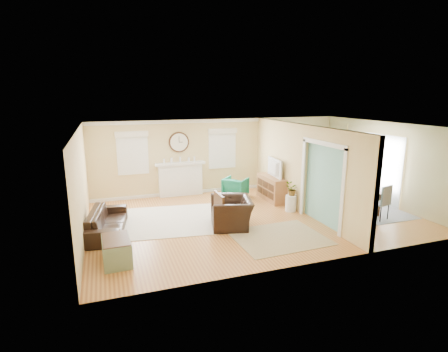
{
  "coord_description": "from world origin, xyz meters",
  "views": [
    {
      "loc": [
        -3.91,
        -8.69,
        3.41
      ],
      "look_at": [
        -0.8,
        0.3,
        1.2
      ],
      "focal_mm": 28.0,
      "sensor_mm": 36.0,
      "label": 1
    }
  ],
  "objects": [
    {
      "name": "dining_chair_e",
      "position": [
        3.86,
        -0.15,
        0.54
      ],
      "size": [
        0.42,
        0.42,
        0.92
      ],
      "color": "gray",
      "rests_on": "floor"
    },
    {
      "name": "window_left",
      "position": [
        -3.05,
        2.95,
        1.66
      ],
      "size": [
        1.05,
        0.13,
        1.42
      ],
      "color": "white",
      "rests_on": "wall_back"
    },
    {
      "name": "sofa",
      "position": [
        -3.98,
        0.11,
        0.3
      ],
      "size": [
        1.11,
        2.17,
        0.6
      ],
      "primitive_type": "imported",
      "rotation": [
        0.0,
        0.0,
        1.42
      ],
      "color": "black",
      "rests_on": "floor"
    },
    {
      "name": "ceiling",
      "position": [
        0.0,
        0.0,
        2.6
      ],
      "size": [
        9.0,
        6.0,
        0.02
      ],
      "primitive_type": "cube",
      "color": "white",
      "rests_on": "wall_back"
    },
    {
      "name": "wall_right",
      "position": [
        4.5,
        0.0,
        1.3
      ],
      "size": [
        0.02,
        6.0,
        2.6
      ],
      "primitive_type": "cube",
      "color": "tan",
      "rests_on": "ground"
    },
    {
      "name": "dining_chair_n",
      "position": [
        3.19,
        0.86,
        0.53
      ],
      "size": [
        0.47,
        0.47,
        0.9
      ],
      "color": "gray",
      "rests_on": "floor"
    },
    {
      "name": "green_chair",
      "position": [
        0.22,
        2.04,
        0.34
      ],
      "size": [
        1.04,
        1.04,
        0.68
      ],
      "primitive_type": "imported",
      "rotation": [
        0.0,
        0.0,
        2.36
      ],
      "color": "#086942",
      "rests_on": "floor"
    },
    {
      "name": "pendant",
      "position": [
        3.0,
        0.0,
        2.2
      ],
      "size": [
        0.3,
        0.3,
        0.55
      ],
      "color": "gold",
      "rests_on": "ceiling"
    },
    {
      "name": "trunk",
      "position": [
        -3.83,
        -1.62,
        0.26
      ],
      "size": [
        0.59,
        0.93,
        0.53
      ],
      "color": "gray",
      "rests_on": "floor"
    },
    {
      "name": "floor",
      "position": [
        0.0,
        0.0,
        0.0
      ],
      "size": [
        9.0,
        9.0,
        0.0
      ],
      "primitive_type": "plane",
      "color": "#A0582A",
      "rests_on": "ground"
    },
    {
      "name": "tv",
      "position": [
        1.21,
        1.34,
        1.1
      ],
      "size": [
        0.21,
        1.05,
        0.6
      ],
      "primitive_type": "imported",
      "rotation": [
        0.0,
        0.0,
        1.5
      ],
      "color": "black",
      "rests_on": "credenza"
    },
    {
      "name": "wall_clock",
      "position": [
        -1.5,
        2.97,
        1.85
      ],
      "size": [
        0.7,
        0.07,
        0.7
      ],
      "color": "#412616",
      "rests_on": "wall_back"
    },
    {
      "name": "wall_back",
      "position": [
        0.0,
        3.0,
        1.3
      ],
      "size": [
        9.0,
        0.02,
        2.6
      ],
      "primitive_type": "cube",
      "color": "tan",
      "rests_on": "ground"
    },
    {
      "name": "rug_jute",
      "position": [
        -0.02,
        -1.57,
        0.01
      ],
      "size": [
        2.23,
        1.85,
        0.01
      ],
      "primitive_type": "cube",
      "rotation": [
        0.0,
        0.0,
        0.04
      ],
      "color": "tan",
      "rests_on": "floor"
    },
    {
      "name": "eames_chair",
      "position": [
        -0.86,
        -0.47,
        0.38
      ],
      "size": [
        1.28,
        1.39,
        0.77
      ],
      "primitive_type": "imported",
      "rotation": [
        0.0,
        0.0,
        -1.81
      ],
      "color": "black",
      "rests_on": "floor"
    },
    {
      "name": "potted_plant",
      "position": [
        1.27,
        0.12,
        0.68
      ],
      "size": [
        0.43,
        0.4,
        0.39
      ],
      "primitive_type": "imported",
      "rotation": [
        0.0,
        0.0,
        2.84
      ],
      "color": "#337F33",
      "rests_on": "garden_stool"
    },
    {
      "name": "french_doors",
      "position": [
        4.45,
        0.0,
        1.1
      ],
      "size": [
        0.06,
        1.7,
        2.2
      ],
      "color": "white",
      "rests_on": "ground"
    },
    {
      "name": "wall_front",
      "position": [
        0.0,
        -3.0,
        1.3
      ],
      "size": [
        9.0,
        0.02,
        2.6
      ],
      "primitive_type": "cube",
      "color": "tan",
      "rests_on": "ground"
    },
    {
      "name": "partition",
      "position": [
        1.51,
        0.28,
        1.36
      ],
      "size": [
        0.17,
        6.0,
        2.6
      ],
      "color": "tan",
      "rests_on": "ground"
    },
    {
      "name": "rug_grey",
      "position": [
        3.22,
        -0.17,
        0.01
      ],
      "size": [
        2.45,
        3.06,
        0.01
      ],
      "primitive_type": "cube",
      "color": "gray",
      "rests_on": "floor"
    },
    {
      "name": "credenza",
      "position": [
        1.23,
        1.34,
        0.4
      ],
      "size": [
        0.47,
        1.37,
        0.8
      ],
      "color": "#9C673D",
      "rests_on": "floor"
    },
    {
      "name": "dining_table",
      "position": [
        3.22,
        -0.17,
        0.35
      ],
      "size": [
        1.55,
        2.19,
        0.7
      ],
      "primitive_type": "imported",
      "rotation": [
        0.0,
        0.0,
        1.32
      ],
      "color": "#412616",
      "rests_on": "floor"
    },
    {
      "name": "wall_left",
      "position": [
        -4.5,
        0.0,
        1.3
      ],
      "size": [
        0.02,
        6.0,
        2.6
      ],
      "primitive_type": "cube",
      "color": "tan",
      "rests_on": "ground"
    },
    {
      "name": "fireplace",
      "position": [
        -1.5,
        2.88,
        0.6
      ],
      "size": [
        1.7,
        0.3,
        1.17
      ],
      "color": "white",
      "rests_on": "ground"
    },
    {
      "name": "rug_cream",
      "position": [
        -2.11,
        0.47,
        0.01
      ],
      "size": [
        3.23,
        2.89,
        0.02
      ],
      "primitive_type": "cube",
      "rotation": [
        0.0,
        0.0,
        -0.13
      ],
      "color": "silver",
      "rests_on": "floor"
    },
    {
      "name": "dining_chair_w",
      "position": [
        2.57,
        -0.21,
        0.51
      ],
      "size": [
        0.45,
        0.45,
        0.86
      ],
      "color": "white",
      "rests_on": "floor"
    },
    {
      "name": "dining_chair_s",
      "position": [
        3.23,
        -1.31,
        0.59
      ],
      "size": [
        0.55,
        0.55,
        1.0
      ],
      "color": "gray",
      "rests_on": "floor"
    },
    {
      "name": "garden_stool",
      "position": [
        1.27,
        0.12,
        0.24
      ],
      "size": [
        0.33,
        0.33,
        0.48
      ],
      "primitive_type": "cylinder",
      "color": "white",
      "rests_on": "floor"
    },
    {
      "name": "window_right",
      "position": [
        0.05,
        2.95,
        1.66
      ],
      "size": [
        1.05,
        0.13,
        1.42
      ],
      "color": "white",
      "rests_on": "wall_back"
    }
  ]
}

